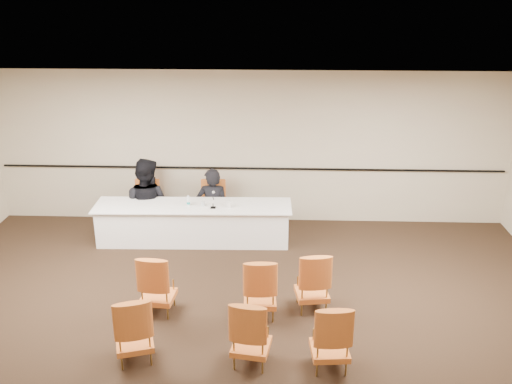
% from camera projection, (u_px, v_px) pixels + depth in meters
% --- Properties ---
extents(floor, '(10.00, 10.00, 0.00)m').
position_uv_depth(floor, '(237.00, 335.00, 7.83)').
color(floor, black).
rests_on(floor, ground).
extents(ceiling, '(10.00, 10.00, 0.00)m').
position_uv_depth(ceiling, '(234.00, 122.00, 6.76)').
color(ceiling, white).
rests_on(ceiling, ground).
extents(wall_back, '(10.00, 0.04, 3.00)m').
position_uv_depth(wall_back, '(251.00, 148.00, 11.03)').
color(wall_back, '#C5B39B').
rests_on(wall_back, ground).
extents(wall_rail, '(9.80, 0.04, 0.03)m').
position_uv_depth(wall_rail, '(251.00, 168.00, 11.14)').
color(wall_rail, black).
rests_on(wall_rail, wall_back).
extents(panel_table, '(3.60, 0.91, 0.72)m').
position_uv_depth(panel_table, '(194.00, 223.00, 10.49)').
color(panel_table, white).
rests_on(panel_table, ground).
extents(panelist_main, '(0.63, 0.41, 1.72)m').
position_uv_depth(panelist_main, '(213.00, 211.00, 10.98)').
color(panelist_main, black).
rests_on(panelist_main, ground).
extents(panelist_main_chair, '(0.51, 0.51, 0.95)m').
position_uv_depth(panelist_main_chair, '(213.00, 206.00, 10.95)').
color(panelist_main_chair, orange).
rests_on(panelist_main_chair, ground).
extents(panelist_second, '(1.11, 0.96, 1.96)m').
position_uv_depth(panelist_second, '(147.00, 207.00, 10.98)').
color(panelist_second, black).
rests_on(panelist_second, ground).
extents(panelist_second_chair, '(0.51, 0.51, 0.95)m').
position_uv_depth(panelist_second_chair, '(147.00, 206.00, 10.97)').
color(panelist_second_chair, orange).
rests_on(panelist_second_chair, ground).
extents(papers, '(0.31, 0.24, 0.00)m').
position_uv_depth(papers, '(210.00, 205.00, 10.36)').
color(papers, white).
rests_on(papers, panel_table).
extents(microphone, '(0.10, 0.20, 0.28)m').
position_uv_depth(microphone, '(213.00, 201.00, 10.19)').
color(microphone, black).
rests_on(microphone, panel_table).
extents(water_bottle, '(0.08, 0.08, 0.20)m').
position_uv_depth(water_bottle, '(188.00, 201.00, 10.30)').
color(water_bottle, teal).
rests_on(water_bottle, panel_table).
extents(drinking_glass, '(0.08, 0.08, 0.10)m').
position_uv_depth(drinking_glass, '(203.00, 204.00, 10.30)').
color(drinking_glass, silver).
rests_on(drinking_glass, panel_table).
extents(coffee_cup, '(0.10, 0.10, 0.13)m').
position_uv_depth(coffee_cup, '(229.00, 204.00, 10.24)').
color(coffee_cup, white).
rests_on(coffee_cup, panel_table).
extents(aud_chair_front_left, '(0.54, 0.54, 0.95)m').
position_uv_depth(aud_chair_front_left, '(158.00, 283.00, 8.22)').
color(aud_chair_front_left, orange).
rests_on(aud_chair_front_left, ground).
extents(aud_chair_front_mid, '(0.52, 0.52, 0.95)m').
position_uv_depth(aud_chair_front_mid, '(260.00, 287.00, 8.13)').
color(aud_chair_front_mid, orange).
rests_on(aud_chair_front_mid, ground).
extents(aud_chair_front_right, '(0.57, 0.57, 0.95)m').
position_uv_depth(aud_chair_front_right, '(312.00, 280.00, 8.30)').
color(aud_chair_front_right, orange).
rests_on(aud_chair_front_right, ground).
extents(aud_chair_back_left, '(0.62, 0.62, 0.95)m').
position_uv_depth(aud_chair_back_left, '(133.00, 328.00, 7.19)').
color(aud_chair_back_left, orange).
rests_on(aud_chair_back_left, ground).
extents(aud_chair_back_mid, '(0.57, 0.57, 0.95)m').
position_uv_depth(aud_chair_back_mid, '(251.00, 331.00, 7.12)').
color(aud_chair_back_mid, orange).
rests_on(aud_chair_back_mid, ground).
extents(aud_chair_back_right, '(0.54, 0.54, 0.95)m').
position_uv_depth(aud_chair_back_right, '(330.00, 335.00, 7.04)').
color(aud_chair_back_right, orange).
rests_on(aud_chair_back_right, ground).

